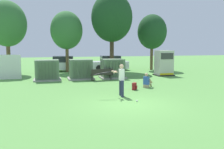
% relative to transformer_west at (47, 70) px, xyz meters
% --- Properties ---
extents(ground_plane, '(96.00, 96.00, 0.00)m').
position_rel_transformer_west_xyz_m(ground_plane, '(3.75, -9.06, -0.79)').
color(ground_plane, '#5B9947').
extents(transformer_west, '(2.10, 1.70, 1.62)m').
position_rel_transformer_west_xyz_m(transformer_west, '(0.00, 0.00, 0.00)').
color(transformer_west, '#9E9B93').
rests_on(transformer_west, ground).
extents(transformer_mid_west, '(2.10, 1.70, 1.62)m').
position_rel_transformer_west_xyz_m(transformer_mid_west, '(2.64, 0.02, 0.00)').
color(transformer_mid_west, '#9E9B93').
rests_on(transformer_mid_west, ground).
extents(transformer_mid_east, '(2.10, 1.70, 1.62)m').
position_rel_transformer_west_xyz_m(transformer_mid_east, '(5.32, -0.11, 0.00)').
color(transformer_mid_east, '#9E9B93').
rests_on(transformer_mid_east, ground).
extents(generator_enclosure, '(1.60, 1.40, 2.30)m').
position_rel_transformer_west_xyz_m(generator_enclosure, '(10.34, 0.43, 0.35)').
color(generator_enclosure, '#262626').
rests_on(generator_enclosure, ground).
extents(park_bench, '(1.84, 0.71, 0.92)m').
position_rel_transformer_west_xyz_m(park_bench, '(4.17, -1.14, -0.25)').
color(park_bench, '#2D2823').
rests_on(park_bench, ground).
extents(batter, '(1.61, 0.72, 1.74)m').
position_rel_transformer_west_xyz_m(batter, '(3.87, -7.17, 0.19)').
color(batter, '#282D4C').
rests_on(batter, ground).
extents(sports_ball, '(0.09, 0.09, 0.09)m').
position_rel_transformer_west_xyz_m(sports_ball, '(4.27, -8.62, -0.74)').
color(sports_ball, white).
rests_on(sports_ball, ground).
extents(seated_spectator, '(0.75, 0.73, 0.96)m').
position_rel_transformer_west_xyz_m(seated_spectator, '(6.36, -4.98, -0.41)').
color(seated_spectator, tan).
rests_on(seated_spectator, ground).
extents(backpack, '(0.37, 0.38, 0.44)m').
position_rel_transformer_west_xyz_m(backpack, '(5.26, -5.60, -0.57)').
color(backpack, maroon).
rests_on(backpack, ground).
extents(tree_left, '(3.65, 3.65, 6.97)m').
position_rel_transformer_west_xyz_m(tree_left, '(-3.59, 5.33, 3.99)').
color(tree_left, brown).
rests_on(tree_left, ground).
extents(tree_center_left, '(3.26, 3.26, 6.23)m').
position_rel_transformer_west_xyz_m(tree_center_left, '(1.99, 5.66, 3.48)').
color(tree_center_left, brown).
rests_on(tree_center_left, ground).
extents(tree_center_right, '(4.31, 4.31, 8.23)m').
position_rel_transformer_west_xyz_m(tree_center_right, '(6.65, 5.17, 4.86)').
color(tree_center_right, '#4C3828').
rests_on(tree_center_right, ground).
extents(tree_right, '(3.25, 3.25, 6.20)m').
position_rel_transformer_west_xyz_m(tree_right, '(11.41, 5.53, 3.47)').
color(tree_right, brown).
rests_on(tree_right, ground).
extents(parked_car_leftmost, '(4.34, 2.22, 1.62)m').
position_rel_transformer_west_xyz_m(parked_car_leftmost, '(1.53, 6.77, -0.04)').
color(parked_car_leftmost, silver).
rests_on(parked_car_leftmost, ground).
extents(parked_car_left_of_center, '(4.27, 2.06, 1.62)m').
position_rel_transformer_west_xyz_m(parked_car_left_of_center, '(6.70, 6.44, -0.04)').
color(parked_car_left_of_center, silver).
rests_on(parked_car_left_of_center, ground).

